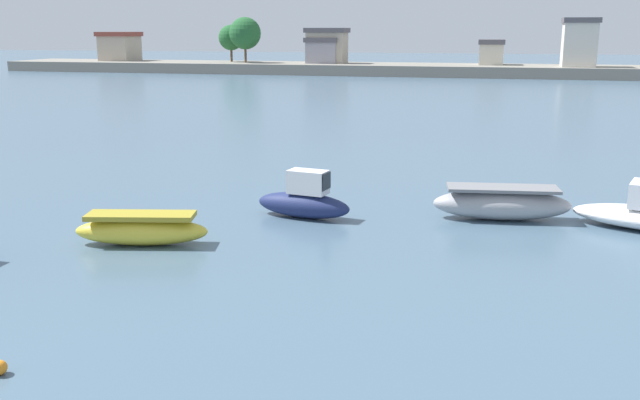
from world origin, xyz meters
TOP-DOWN VIEW (x-y plane):
  - moored_boat_3 at (0.74, 12.58)m, footprint 4.27×2.04m
  - moored_boat_4 at (4.76, 16.95)m, footprint 3.65×1.70m
  - moored_boat_5 at (11.52, 18.39)m, footprint 4.90×2.09m
  - distant_shoreline at (-2.45, 100.14)m, footprint 131.99×11.99m

SIDE VIEW (x-z plane):
  - moored_boat_3 at x=0.74m, z-range -0.02..0.97m
  - moored_boat_5 at x=11.52m, z-range -0.02..1.15m
  - moored_boat_4 at x=4.76m, z-range -0.24..1.47m
  - distant_shoreline at x=-2.45m, z-range -2.51..5.88m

